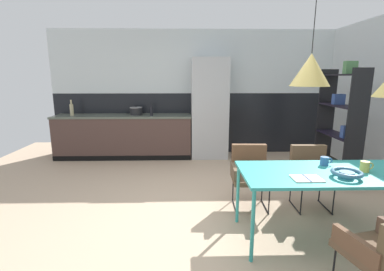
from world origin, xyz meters
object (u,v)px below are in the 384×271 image
armchair_far_side (311,168)px  open_shelf_unit (340,120)px  dining_table (339,176)px  bottle_oil_tall (151,111)px  mug_wide_latte (325,161)px  fruit_bowl (347,173)px  open_book (307,179)px  bottle_spice_small (72,109)px  cooking_pot (136,111)px  pendant_lamp_over_table_near (310,70)px  refrigerator_column (209,109)px  mug_tall_blue (365,167)px  armchair_facing_counter (250,169)px

armchair_far_side → open_shelf_unit: size_ratio=0.42×
dining_table → bottle_oil_tall: size_ratio=7.46×
dining_table → armchair_far_side: 0.80m
mug_wide_latte → bottle_oil_tall: 3.62m
fruit_bowl → open_shelf_unit: bearing=63.1°
open_book → fruit_bowl: bearing=4.8°
armchair_far_side → bottle_oil_tall: (-2.33, 2.30, 0.48)m
fruit_bowl → bottle_spice_small: (-3.88, 3.32, 0.24)m
cooking_pot → pendant_lamp_over_table_near: 3.99m
dining_table → bottle_oil_tall: (-2.25, 3.08, 0.30)m
open_shelf_unit → open_book: bearing=-35.0°
refrigerator_column → open_shelf_unit: refrigerator_column is taller
mug_wide_latte → armchair_far_side: bearing=77.8°
bottle_oil_tall → fruit_bowl: bearing=-55.4°
open_book → mug_tall_blue: size_ratio=2.02×
dining_table → mug_tall_blue: (0.26, -0.00, 0.10)m
mug_wide_latte → cooking_pot: bearing=130.3°
bottle_spice_small → pendant_lamp_over_table_near: size_ratio=0.32×
refrigerator_column → open_shelf_unit: 2.45m
bottle_spice_small → open_shelf_unit: bearing=-15.7°
fruit_bowl → open_shelf_unit: (0.99, 1.95, 0.21)m
armchair_far_side → mug_tall_blue: 0.84m
mug_wide_latte → armchair_facing_counter: bearing=137.6°
fruit_bowl → cooking_pot: (-2.57, 3.38, 0.20)m
mug_tall_blue → pendant_lamp_over_table_near: size_ratio=0.13×
armchair_far_side → open_shelf_unit: bearing=-130.2°
dining_table → mug_wide_latte: 0.24m
open_book → cooking_pot: (-2.17, 3.41, 0.23)m
refrigerator_column → open_book: size_ratio=7.60×
refrigerator_column → armchair_facing_counter: 2.44m
armchair_facing_counter → open_shelf_unit: open_shelf_unit is taller
mug_wide_latte → pendant_lamp_over_table_near: 1.05m
mug_wide_latte → pendant_lamp_over_table_near: bearing=-145.2°
refrigerator_column → mug_tall_blue: 3.45m
mug_tall_blue → cooking_pot: size_ratio=0.52×
dining_table → bottle_spice_small: size_ratio=6.16×
armchair_far_side → mug_tall_blue: bearing=104.6°
refrigerator_column → mug_tall_blue: bearing=-67.6°
mug_wide_latte → bottle_spice_small: bearing=142.7°
bottle_spice_small → pendant_lamp_over_table_near: pendant_lamp_over_table_near is taller
dining_table → cooking_pot: (-2.59, 3.21, 0.28)m
refrigerator_column → mug_tall_blue: size_ratio=15.33×
mug_tall_blue → mug_wide_latte: bearing=144.6°
cooking_pot → bottle_oil_tall: 0.36m
refrigerator_column → bottle_spice_small: refrigerator_column is taller
bottle_oil_tall → pendant_lamp_over_table_near: (1.86, -3.11, 0.75)m
dining_table → armchair_far_side: armchair_far_side is taller
refrigerator_column → pendant_lamp_over_table_near: size_ratio=2.03×
fruit_bowl → open_book: (-0.40, -0.03, -0.04)m
armchair_facing_counter → armchair_far_side: (0.79, -0.05, 0.02)m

